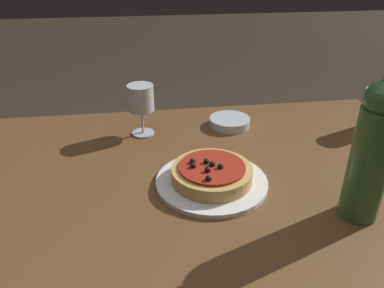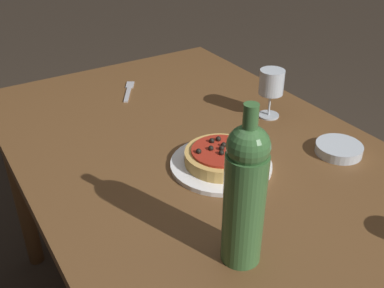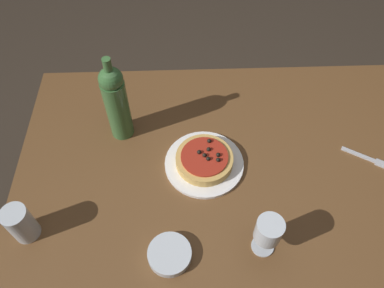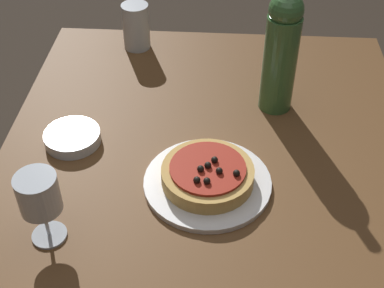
{
  "view_description": "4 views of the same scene",
  "coord_description": "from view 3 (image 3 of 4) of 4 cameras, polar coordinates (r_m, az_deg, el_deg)",
  "views": [
    {
      "loc": [
        -0.05,
        -0.71,
        1.25
      ],
      "look_at": [
        0.05,
        0.03,
        0.85
      ],
      "focal_mm": 35.0,
      "sensor_mm": 36.0,
      "label": 1
    },
    {
      "loc": [
        0.86,
        -0.56,
        1.4
      ],
      "look_at": [
        0.04,
        -0.05,
        0.81
      ],
      "focal_mm": 42.0,
      "sensor_mm": 36.0,
      "label": 2
    },
    {
      "loc": [
        0.16,
        0.67,
        1.79
      ],
      "look_at": [
        0.13,
        -0.01,
        0.86
      ],
      "focal_mm": 35.0,
      "sensor_mm": 36.0,
      "label": 3
    },
    {
      "loc": [
        -0.67,
        -0.02,
        1.54
      ],
      "look_at": [
        0.11,
        0.03,
        0.86
      ],
      "focal_mm": 50.0,
      "sensor_mm": 36.0,
      "label": 4
    }
  ],
  "objects": [
    {
      "name": "side_bowl",
      "position": [
        1.09,
        -3.43,
        -16.43
      ],
      "size": [
        0.12,
        0.12,
        0.03
      ],
      "color": "silver",
      "rests_on": "dining_table"
    },
    {
      "name": "ground_plane",
      "position": [
        1.92,
        4.16,
        -15.53
      ],
      "size": [
        14.0,
        14.0,
        0.0
      ],
      "primitive_type": "plane",
      "color": "#382D23"
    },
    {
      "name": "dining_table",
      "position": [
        1.32,
        5.87,
        -5.11
      ],
      "size": [
        1.42,
        0.91,
        0.76
      ],
      "color": "brown",
      "rests_on": "ground_plane"
    },
    {
      "name": "pizza",
      "position": [
        1.21,
        1.91,
        -2.45
      ],
      "size": [
        0.19,
        0.19,
        0.05
      ],
      "color": "tan",
      "rests_on": "dinner_plate"
    },
    {
      "name": "water_cup",
      "position": [
        1.17,
        -24.65,
        -10.94
      ],
      "size": [
        0.07,
        0.07,
        0.13
      ],
      "color": "silver",
      "rests_on": "dining_table"
    },
    {
      "name": "dinner_plate",
      "position": [
        1.23,
        1.87,
        -3.1
      ],
      "size": [
        0.26,
        0.26,
        0.01
      ],
      "color": "white",
      "rests_on": "dining_table"
    },
    {
      "name": "wine_glass",
      "position": [
        1.03,
        11.58,
        -12.9
      ],
      "size": [
        0.07,
        0.07,
        0.15
      ],
      "color": "silver",
      "rests_on": "dining_table"
    },
    {
      "name": "fork",
      "position": [
        1.38,
        25.37,
        -2.06
      ],
      "size": [
        0.15,
        0.1,
        0.0
      ],
      "rotation": [
        0.0,
        0.0,
        2.6
      ],
      "color": "#B7B7BC",
      "rests_on": "dining_table"
    },
    {
      "name": "wine_bottle",
      "position": [
        1.22,
        -11.49,
        6.31
      ],
      "size": [
        0.08,
        0.08,
        0.33
      ],
      "color": "#3D6B38",
      "rests_on": "dining_table"
    }
  ]
}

